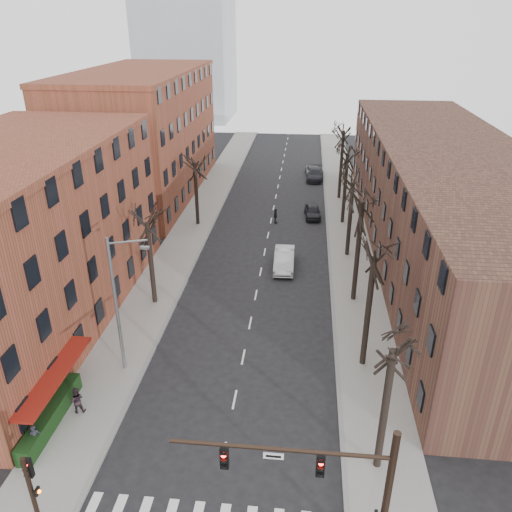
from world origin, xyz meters
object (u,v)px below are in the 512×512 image
(silver_sedan, at_px, (284,260))
(parked_car_mid, at_px, (315,174))
(parked_car_near, at_px, (313,211))
(pedestrian_a, at_px, (35,438))

(silver_sedan, relative_size, parked_car_mid, 0.97)
(silver_sedan, relative_size, parked_car_near, 1.22)
(parked_car_mid, distance_m, pedestrian_a, 50.29)
(silver_sedan, height_order, parked_car_mid, silver_sedan)
(parked_car_near, relative_size, parked_car_mid, 0.80)
(parked_car_near, xyz_separation_m, parked_car_mid, (0.34, 14.01, 0.05))
(parked_car_near, distance_m, parked_car_mid, 14.02)
(pedestrian_a, bearing_deg, parked_car_mid, 52.25)
(silver_sedan, relative_size, pedestrian_a, 3.17)
(silver_sedan, height_order, pedestrian_a, pedestrian_a)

